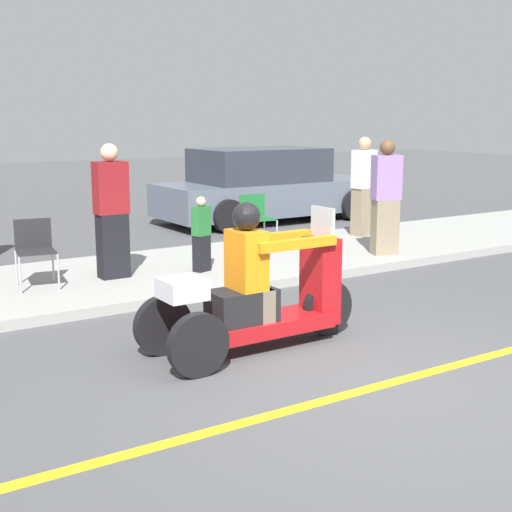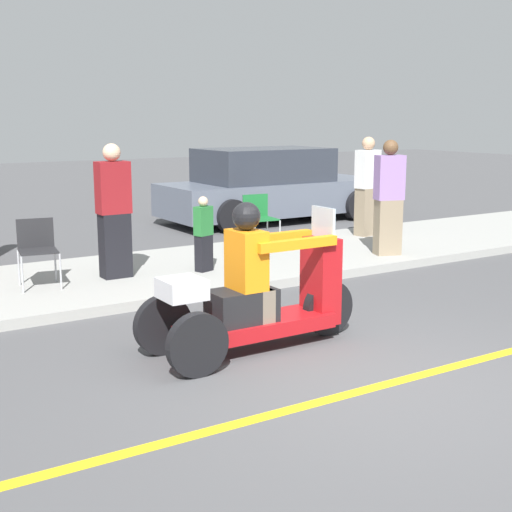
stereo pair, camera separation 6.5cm
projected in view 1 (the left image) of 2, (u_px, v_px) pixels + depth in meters
name	position (u px, v px, depth m)	size (l,w,h in m)	color
ground_plane	(386.00, 384.00, 5.89)	(60.00, 60.00, 0.00)	#4C4C4F
lane_stripe	(348.00, 394.00, 5.67)	(24.00, 0.12, 0.01)	gold
sidewalk_strip	(151.00, 275.00, 9.66)	(28.00, 2.80, 0.12)	#9E9E99
motorcycle_trike	(257.00, 298.00, 6.68)	(2.22, 0.78, 1.41)	black
spectator_far_back	(201.00, 235.00, 9.51)	(0.27, 0.21, 1.01)	black
spectator_by_tree	(112.00, 214.00, 9.07)	(0.41, 0.25, 1.72)	black
spectator_near_curb	(364.00, 188.00, 12.34)	(0.43, 0.29, 1.70)	gray
spectator_end_of_line	(386.00, 200.00, 10.62)	(0.46, 0.36, 1.71)	gray
folding_chair_set_back	(256.00, 215.00, 11.36)	(0.51, 0.51, 0.82)	#A5A8AD
folding_chair_curbside	(35.00, 246.00, 8.67)	(0.53, 0.53, 0.82)	#A5A8AD
parked_car_lot_center	(266.00, 187.00, 14.84)	(4.74, 2.02, 1.52)	slate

